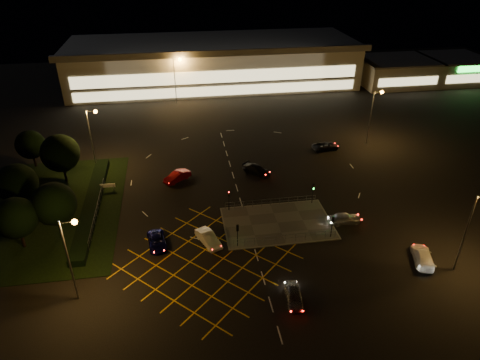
{
  "coord_description": "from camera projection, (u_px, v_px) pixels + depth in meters",
  "views": [
    {
      "loc": [
        -10.17,
        -47.31,
        33.45
      ],
      "look_at": [
        -1.68,
        6.84,
        2.0
      ],
      "focal_mm": 32.0,
      "sensor_mm": 36.0,
      "label": 1
    }
  ],
  "objects": [
    {
      "name": "pedestrian_island",
      "position": [
        277.0,
        223.0,
        57.08
      ],
      "size": [
        14.0,
        9.0,
        0.12
      ],
      "primitive_type": "cube",
      "color": "#4C4944",
      "rests_on": "ground"
    },
    {
      "name": "car_left_blue",
      "position": [
        157.0,
        241.0,
        52.76
      ],
      "size": [
        2.71,
        4.82,
        1.27
      ],
      "primitive_type": "imported",
      "rotation": [
        0.0,
        0.0,
        0.14
      ],
      "color": "#0B0B43",
      "rests_on": "ground"
    },
    {
      "name": "retail_unit_a",
      "position": [
        395.0,
        71.0,
        109.39
      ],
      "size": [
        18.8,
        14.8,
        6.35
      ],
      "color": "beige",
      "rests_on": "ground"
    },
    {
      "name": "streetlight_nw",
      "position": [
        93.0,
        131.0,
        67.55
      ],
      "size": [
        1.78,
        0.56,
        10.03
      ],
      "color": "slate",
      "rests_on": "ground"
    },
    {
      "name": "car_approach_white",
      "position": [
        423.0,
        256.0,
        50.15
      ],
      "size": [
        3.48,
        5.39,
        1.45
      ],
      "primitive_type": "imported",
      "rotation": [
        0.0,
        0.0,
        2.83
      ],
      "color": "white",
      "rests_on": "ground"
    },
    {
      "name": "tree_c",
      "position": [
        60.0,
        153.0,
        64.33
      ],
      "size": [
        5.76,
        5.76,
        7.84
      ],
      "color": "black",
      "rests_on": "ground"
    },
    {
      "name": "car_right_silver",
      "position": [
        345.0,
        218.0,
        56.87
      ],
      "size": [
        4.32,
        1.74,
        1.47
      ],
      "primitive_type": "imported",
      "rotation": [
        0.0,
        0.0,
        1.57
      ],
      "color": "#AAADB1",
      "rests_on": "ground"
    },
    {
      "name": "car_east_grey",
      "position": [
        326.0,
        146.0,
        76.44
      ],
      "size": [
        5.11,
        2.84,
        1.35
      ],
      "primitive_type": "imported",
      "rotation": [
        0.0,
        0.0,
        1.7
      ],
      "color": "black",
      "rests_on": "ground"
    },
    {
      "name": "signal_sw",
      "position": [
        237.0,
        231.0,
        51.71
      ],
      "size": [
        0.28,
        0.3,
        3.15
      ],
      "rotation": [
        0.0,
        0.0,
        3.14
      ],
      "color": "black",
      "rests_on": "pedestrian_island"
    },
    {
      "name": "tree_d",
      "position": [
        30.0,
        145.0,
        69.12
      ],
      "size": [
        4.68,
        4.68,
        6.37
      ],
      "color": "black",
      "rests_on": "ground"
    },
    {
      "name": "signal_se",
      "position": [
        332.0,
        222.0,
        53.32
      ],
      "size": [
        0.28,
        0.3,
        3.15
      ],
      "rotation": [
        0.0,
        0.0,
        3.14
      ],
      "color": "black",
      "rests_on": "pedestrian_island"
    },
    {
      "name": "signal_nw",
      "position": [
        229.0,
        196.0,
        58.55
      ],
      "size": [
        0.28,
        0.3,
        3.15
      ],
      "color": "black",
      "rests_on": "pedestrian_island"
    },
    {
      "name": "tree_e",
      "position": [
        54.0,
        204.0,
        52.75
      ],
      "size": [
        5.4,
        5.4,
        7.35
      ],
      "color": "black",
      "rests_on": "ground"
    },
    {
      "name": "car_near_silver",
      "position": [
        294.0,
        296.0,
        44.66
      ],
      "size": [
        2.08,
        4.25,
        1.39
      ],
      "primitive_type": "imported",
      "rotation": [
        0.0,
        0.0,
        6.18
      ],
      "color": "#A5A7AC",
      "rests_on": "ground"
    },
    {
      "name": "signal_ne",
      "position": [
        313.0,
        189.0,
        60.16
      ],
      "size": [
        0.28,
        0.3,
        3.15
      ],
      "color": "black",
      "rests_on": "pedestrian_island"
    },
    {
      "name": "car_far_dkgrey",
      "position": [
        257.0,
        170.0,
        68.73
      ],
      "size": [
        4.78,
        4.8,
        1.4
      ],
      "primitive_type": "imported",
      "rotation": [
        0.0,
        0.0,
        0.78
      ],
      "color": "black",
      "rests_on": "ground"
    },
    {
      "name": "streetlight_far_left",
      "position": [
        176.0,
        74.0,
        95.14
      ],
      "size": [
        1.78,
        0.56,
        10.03
      ],
      "color": "slate",
      "rests_on": "ground"
    },
    {
      "name": "grass_verge",
      "position": [
        56.0,
        210.0,
        59.92
      ],
      "size": [
        18.0,
        30.0,
        0.08
      ],
      "primitive_type": "cube",
      "color": "black",
      "rests_on": "ground"
    },
    {
      "name": "tree_b",
      "position": [
        17.0,
        183.0,
        57.09
      ],
      "size": [
        5.4,
        5.4,
        7.35
      ],
      "color": "black",
      "rests_on": "ground"
    },
    {
      "name": "car_queue_white",
      "position": [
        208.0,
        238.0,
        53.07
      ],
      "size": [
        3.23,
        4.74,
        1.48
      ],
      "primitive_type": "imported",
      "rotation": [
        0.0,
        0.0,
        0.41
      ],
      "color": "white",
      "rests_on": "ground"
    },
    {
      "name": "retail_unit_b",
      "position": [
        453.0,
        69.0,
        111.52
      ],
      "size": [
        14.8,
        14.8,
        6.35
      ],
      "color": "beige",
      "rests_on": "ground"
    },
    {
      "name": "supermarket",
      "position": [
        213.0,
        62.0,
        109.0
      ],
      "size": [
        72.0,
        26.5,
        10.5
      ],
      "color": "beige",
      "rests_on": "ground"
    },
    {
      "name": "ground",
      "position": [
        260.0,
        216.0,
        58.56
      ],
      "size": [
        180.0,
        180.0,
        0.0
      ],
      "primitive_type": "plane",
      "color": "black",
      "rests_on": "ground"
    },
    {
      "name": "streetlight_se",
      "position": [
        472.0,
        222.0,
        46.04
      ],
      "size": [
        1.78,
        0.56,
        10.03
      ],
      "color": "slate",
      "rests_on": "ground"
    },
    {
      "name": "streetlight_far_right",
      "position": [
        345.0,
        65.0,
        102.23
      ],
      "size": [
        1.78,
        0.56,
        10.03
      ],
      "color": "slate",
      "rests_on": "ground"
    },
    {
      "name": "car_circ_red",
      "position": [
        177.0,
        176.0,
        66.66
      ],
      "size": [
        4.56,
        4.07,
        1.5
      ],
      "primitive_type": "imported",
      "rotation": [
        0.0,
        0.0,
        5.38
      ],
      "color": "maroon",
      "rests_on": "ground"
    },
    {
      "name": "streetlight_sw",
      "position": [
        71.0,
        249.0,
        42.11
      ],
      "size": [
        1.78,
        0.56,
        10.03
      ],
      "color": "slate",
      "rests_on": "ground"
    },
    {
      "name": "tree_a",
      "position": [
        16.0,
        218.0,
        50.66
      ],
      "size": [
        5.04,
        5.04,
        6.86
      ],
      "color": "black",
      "rests_on": "ground"
    },
    {
      "name": "streetlight_ne",
      "position": [
        374.0,
        110.0,
        75.71
      ],
      "size": [
        1.78,
        0.56,
        10.03
      ],
      "color": "slate",
      "rests_on": "ground"
    },
    {
      "name": "hedge",
      "position": [
        92.0,
        204.0,
        60.36
      ],
      "size": [
        2.0,
        26.0,
        1.0
      ],
      "primitive_type": "cube",
      "color": "black",
      "rests_on": "ground"
    }
  ]
}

